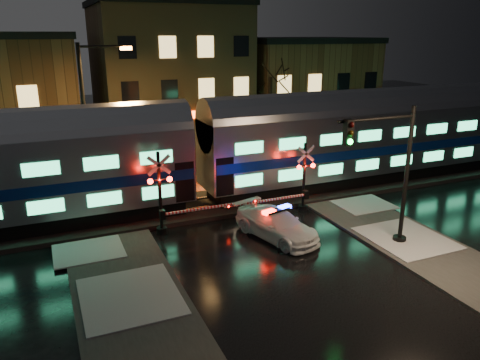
# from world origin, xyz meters

# --- Properties ---
(ground) EXTENTS (120.00, 120.00, 0.00)m
(ground) POSITION_xyz_m (0.00, 0.00, 0.00)
(ground) COLOR black
(ground) RESTS_ON ground
(ballast) EXTENTS (90.00, 4.20, 0.24)m
(ballast) POSITION_xyz_m (0.00, 5.00, 0.12)
(ballast) COLOR black
(ballast) RESTS_ON ground
(sidewalk_left) EXTENTS (4.00, 20.00, 0.12)m
(sidewalk_left) POSITION_xyz_m (-6.50, -6.00, 0.06)
(sidewalk_left) COLOR #2D2D2D
(sidewalk_left) RESTS_ON ground
(sidewalk_right) EXTENTS (4.00, 20.00, 0.12)m
(sidewalk_right) POSITION_xyz_m (6.50, -6.00, 0.06)
(sidewalk_right) COLOR #2D2D2D
(sidewalk_right) RESTS_ON ground
(building_mid) EXTENTS (12.00, 11.00, 11.50)m
(building_mid) POSITION_xyz_m (2.00, 22.50, 5.75)
(building_mid) COLOR brown
(building_mid) RESTS_ON ground
(building_right) EXTENTS (12.00, 10.00, 8.50)m
(building_right) POSITION_xyz_m (15.00, 22.00, 4.25)
(building_right) COLOR brown
(building_right) RESTS_ON ground
(train) EXTENTS (51.00, 3.12, 5.92)m
(train) POSITION_xyz_m (-1.27, 5.00, 3.38)
(train) COLOR black
(train) RESTS_ON ballast
(police_car) EXTENTS (3.11, 5.02, 1.52)m
(police_car) POSITION_xyz_m (1.01, -0.23, 0.68)
(police_car) COLOR white
(police_car) RESTS_ON ground
(crossing_signal_right) EXTENTS (5.40, 0.64, 3.82)m
(crossing_signal_right) POSITION_xyz_m (3.66, 2.30, 1.58)
(crossing_signal_right) COLOR black
(crossing_signal_right) RESTS_ON ground
(crossing_signal_left) EXTENTS (5.84, 0.66, 4.13)m
(crossing_signal_left) POSITION_xyz_m (-3.58, 2.31, 1.71)
(crossing_signal_left) COLOR black
(crossing_signal_left) RESTS_ON ground
(traffic_light) EXTENTS (4.16, 0.73, 6.44)m
(traffic_light) POSITION_xyz_m (5.01, -3.10, 3.42)
(traffic_light) COLOR black
(traffic_light) RESTS_ON ground
(streetlight) EXTENTS (2.99, 0.31, 8.93)m
(streetlight) POSITION_xyz_m (-6.16, 9.00, 5.15)
(streetlight) COLOR black
(streetlight) RESTS_ON ground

